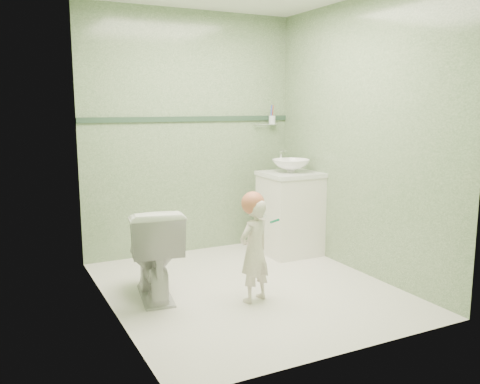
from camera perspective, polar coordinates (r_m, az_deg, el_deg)
ground at (r=4.25m, az=0.92°, el=-10.72°), size 2.50×2.50×0.00m
room_shell at (r=4.00m, az=0.97°, el=5.62°), size 2.50×2.54×2.40m
trim_stripe at (r=5.12m, az=-5.54°, el=8.16°), size 2.20×0.02×0.05m
vanity at (r=5.13m, az=5.63°, el=-2.54°), size 0.52×0.50×0.80m
counter at (r=5.06m, az=5.71°, el=2.00°), size 0.54×0.52×0.04m
basin at (r=5.05m, az=5.73°, el=2.94°), size 0.37×0.37×0.13m
faucet at (r=5.20m, az=4.65°, el=4.04°), size 0.03×0.13×0.18m
cup_holder at (r=5.45m, az=3.53°, el=8.05°), size 0.26×0.07×0.21m
toilet at (r=4.03m, az=-9.69°, el=-6.62°), size 0.51×0.76×0.72m
toddler at (r=3.87m, az=1.61°, el=-6.60°), size 0.34×0.28×0.80m
hair_cap at (r=3.81m, az=1.46°, el=-1.26°), size 0.18×0.18×0.18m
teal_toothbrush at (r=3.79m, az=3.78°, el=-3.21°), size 0.10×0.14×0.08m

